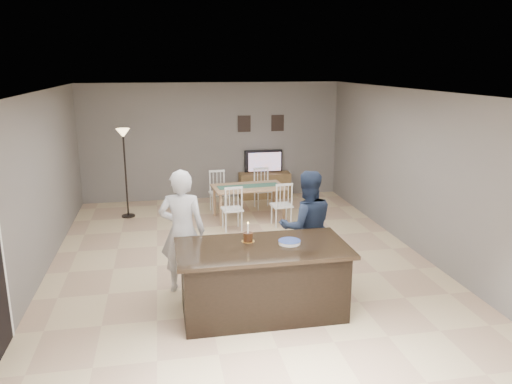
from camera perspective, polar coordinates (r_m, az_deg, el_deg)
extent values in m
plane|color=tan|center=(8.22, -1.83, -7.74)|extent=(8.00, 8.00, 0.00)
plane|color=slate|center=(11.71, -5.00, 5.77)|extent=(6.00, 0.00, 6.00)
plane|color=slate|center=(4.11, 7.05, -10.92)|extent=(6.00, 0.00, 6.00)
plane|color=slate|center=(7.93, -23.84, 0.42)|extent=(0.00, 8.00, 8.00)
plane|color=slate|center=(8.78, 17.82, 2.22)|extent=(0.00, 8.00, 8.00)
plane|color=white|center=(7.62, -2.00, 11.40)|extent=(8.00, 8.00, 0.00)
cube|color=black|center=(6.43, 0.72, -10.18)|extent=(2.00, 1.00, 0.85)
cube|color=black|center=(6.25, 0.73, -6.43)|extent=(2.15, 1.10, 0.05)
cube|color=brown|center=(11.87, 0.99, 0.77)|extent=(1.20, 0.40, 0.60)
imported|color=black|center=(11.82, 0.93, 3.51)|extent=(0.91, 0.12, 0.53)
plane|color=#D15617|center=(11.74, 1.02, 3.47)|extent=(0.78, 0.00, 0.78)
cube|color=black|center=(11.74, -1.35, 7.80)|extent=(0.30, 0.02, 0.38)
cube|color=black|center=(11.89, 2.48, 7.88)|extent=(0.30, 0.02, 0.38)
imported|color=silver|center=(6.94, -8.42, -4.48)|extent=(0.70, 0.53, 1.74)
imported|color=#1C263E|center=(7.22, 5.82, -4.00)|extent=(0.83, 0.66, 1.66)
cylinder|color=gold|center=(6.41, -0.92, -5.64)|extent=(0.17, 0.17, 0.00)
cylinder|color=#371C0F|center=(6.39, -0.92, -5.15)|extent=(0.12, 0.12, 0.11)
cylinder|color=white|center=(6.35, -0.93, -4.16)|extent=(0.02, 0.02, 0.12)
sphere|color=#FFBF4C|center=(6.33, -0.93, -3.54)|extent=(0.02, 0.02, 0.02)
cylinder|color=white|center=(6.34, 3.84, -5.86)|extent=(0.28, 0.28, 0.01)
cylinder|color=white|center=(6.33, 3.85, -5.75)|extent=(0.28, 0.28, 0.01)
cylinder|color=white|center=(6.33, 3.85, -5.64)|extent=(0.28, 0.28, 0.01)
cylinder|color=#2F4591|center=(6.32, 3.85, -5.56)|extent=(0.28, 0.28, 0.00)
cube|color=tan|center=(10.19, -0.85, 0.57)|extent=(1.51, 0.93, 0.04)
cylinder|color=tan|center=(9.82, -4.03, -2.05)|extent=(0.05, 0.05, 0.64)
cylinder|color=tan|center=(10.77, 2.06, -0.55)|extent=(0.05, 0.05, 0.64)
cube|color=#3D6E59|center=(10.19, -0.85, 0.70)|extent=(1.29, 0.42, 0.01)
cube|color=white|center=(9.55, -2.76, -1.98)|extent=(0.41, 0.39, 0.04)
cylinder|color=white|center=(9.44, -3.46, -3.53)|extent=(0.03, 0.03, 0.39)
cylinder|color=white|center=(9.78, -2.06, -2.88)|extent=(0.03, 0.03, 0.39)
cube|color=white|center=(9.28, -2.57, 0.43)|extent=(0.35, 0.06, 0.05)
cube|color=white|center=(9.81, 2.92, -1.53)|extent=(0.41, 0.39, 0.04)
cylinder|color=white|center=(9.69, 2.32, -3.04)|extent=(0.03, 0.03, 0.39)
cylinder|color=white|center=(10.05, 3.48, -2.42)|extent=(0.03, 0.03, 0.39)
cube|color=white|center=(9.54, 3.27, 0.83)|extent=(0.35, 0.06, 0.05)
cube|color=white|center=(10.74, -4.29, -0.14)|extent=(0.41, 0.39, 0.04)
cylinder|color=white|center=(10.97, -3.63, -0.98)|extent=(0.03, 0.03, 0.39)
cylinder|color=white|center=(10.63, -4.92, -1.49)|extent=(0.03, 0.03, 0.39)
cube|color=white|center=(10.80, -4.50, 2.40)|extent=(0.35, 0.06, 0.05)
cube|color=white|center=(10.98, 0.82, 0.22)|extent=(0.41, 0.39, 0.04)
cylinder|color=white|center=(11.21, 1.36, -0.61)|extent=(0.03, 0.03, 0.39)
cylinder|color=white|center=(10.86, 0.25, -1.11)|extent=(0.03, 0.03, 0.39)
cube|color=white|center=(11.03, 0.59, 2.70)|extent=(0.35, 0.06, 0.05)
cylinder|color=black|center=(10.80, -14.37, -2.65)|extent=(0.28, 0.28, 0.03)
cylinder|color=black|center=(10.59, -14.66, 1.77)|extent=(0.04, 0.04, 1.70)
cone|color=#FFD58C|center=(10.44, -14.97, 6.53)|extent=(0.28, 0.28, 0.18)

